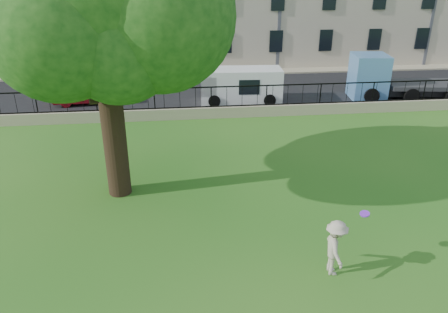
{
  "coord_description": "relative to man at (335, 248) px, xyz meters",
  "views": [
    {
      "loc": [
        -1.8,
        -10.41,
        7.86
      ],
      "look_at": [
        -0.26,
        3.5,
        1.52
      ],
      "focal_mm": 35.0,
      "sensor_mm": 36.0,
      "label": 1
    }
  ],
  "objects": [
    {
      "name": "ground",
      "position": [
        -2.22,
        1.17,
        -0.81
      ],
      "size": [
        120.0,
        120.0,
        0.0
      ],
      "primitive_type": "plane",
      "color": "#1F6317",
      "rests_on": "ground"
    },
    {
      "name": "frisbee",
      "position": [
        0.95,
        0.52,
        0.68
      ],
      "size": [
        0.35,
        0.36,
        0.12
      ],
      "primitive_type": "cylinder",
      "rotation": [
        0.21,
        -0.14,
        -0.41
      ],
      "color": "#7B25D7"
    },
    {
      "name": "retaining_wall",
      "position": [
        -2.22,
        13.17,
        -0.51
      ],
      "size": [
        50.0,
        0.4,
        0.6
      ],
      "primitive_type": "cube",
      "color": "tan",
      "rests_on": "ground"
    },
    {
      "name": "iron_railing",
      "position": [
        -2.22,
        13.17,
        0.34
      ],
      "size": [
        50.0,
        0.05,
        1.13
      ],
      "color": "black",
      "rests_on": "retaining_wall"
    },
    {
      "name": "white_van",
      "position": [
        -0.22,
        15.88,
        0.19
      ],
      "size": [
        4.86,
        2.13,
        2.0
      ],
      "primitive_type": "cube",
      "rotation": [
        0.0,
        0.0,
        -0.06
      ],
      "color": "white",
      "rests_on": "street"
    },
    {
      "name": "red_sedan",
      "position": [
        -9.25,
        16.57,
        -0.13
      ],
      "size": [
        4.24,
        1.84,
        1.36
      ],
      "primitive_type": "imported",
      "rotation": [
        0.0,
        0.0,
        1.67
      ],
      "color": "#A71420",
      "rests_on": "street"
    },
    {
      "name": "street",
      "position": [
        -2.22,
        17.87,
        -0.81
      ],
      "size": [
        60.0,
        9.0,
        0.01
      ],
      "primitive_type": "cube",
      "color": "black",
      "rests_on": "ground"
    },
    {
      "name": "blue_truck",
      "position": [
        9.78,
        15.57,
        0.52
      ],
      "size": [
        6.58,
        3.02,
        2.67
      ],
      "primitive_type": "cube",
      "rotation": [
        0.0,
        0.0,
        -0.12
      ],
      "color": "#558CC8",
      "rests_on": "street"
    },
    {
      "name": "man",
      "position": [
        0.0,
        0.0,
        0.0
      ],
      "size": [
        0.67,
        1.08,
        1.62
      ],
      "primitive_type": "imported",
      "rotation": [
        0.0,
        0.0,
        1.51
      ],
      "color": "#BAAD97",
      "rests_on": "ground"
    },
    {
      "name": "sidewalk",
      "position": [
        -2.22,
        23.07,
        -0.75
      ],
      "size": [
        60.0,
        1.4,
        0.12
      ],
      "primitive_type": "cube",
      "color": "tan",
      "rests_on": "ground"
    }
  ]
}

